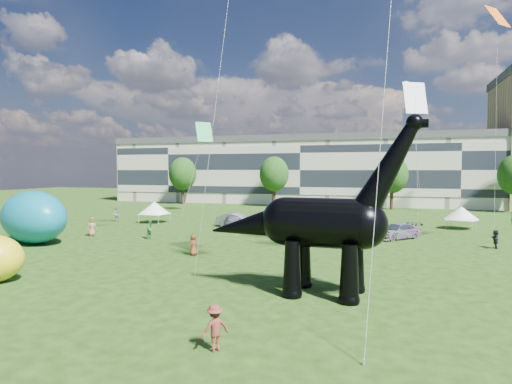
# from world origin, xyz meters

# --- Properties ---
(ground) EXTENTS (220.00, 220.00, 0.00)m
(ground) POSITION_xyz_m (0.00, 0.00, 0.00)
(ground) COLOR #16330C
(ground) RESTS_ON ground
(terrace_row) EXTENTS (78.00, 11.00, 12.00)m
(terrace_row) POSITION_xyz_m (-8.00, 62.00, 6.00)
(terrace_row) COLOR beige
(terrace_row) RESTS_ON ground
(tree_far_left) EXTENTS (5.20, 5.20, 9.44)m
(tree_far_left) POSITION_xyz_m (-30.00, 53.00, 6.29)
(tree_far_left) COLOR #382314
(tree_far_left) RESTS_ON ground
(tree_mid_left) EXTENTS (5.20, 5.20, 9.44)m
(tree_mid_left) POSITION_xyz_m (-12.00, 53.00, 6.29)
(tree_mid_left) COLOR #382314
(tree_mid_left) RESTS_ON ground
(tree_mid_right) EXTENTS (5.20, 5.20, 9.44)m
(tree_mid_right) POSITION_xyz_m (8.00, 53.00, 6.29)
(tree_mid_right) COLOR #382314
(tree_mid_right) RESTS_ON ground
(dinosaur_sculpture) EXTENTS (11.76, 3.41, 9.60)m
(dinosaur_sculpture) POSITION_xyz_m (3.66, 1.67, 3.62)
(dinosaur_sculpture) COLOR black
(dinosaur_sculpture) RESTS_ON ground
(car_silver) EXTENTS (3.72, 4.96, 1.57)m
(car_silver) POSITION_xyz_m (-9.08, 23.83, 0.79)
(car_silver) COLOR #B2B1B6
(car_silver) RESTS_ON ground
(car_grey) EXTENTS (4.95, 2.25, 1.57)m
(car_grey) POSITION_xyz_m (-9.13, 25.22, 0.79)
(car_grey) COLOR gray
(car_grey) RESTS_ON ground
(car_white) EXTENTS (5.46, 4.29, 1.38)m
(car_white) POSITION_xyz_m (3.05, 26.71, 0.69)
(car_white) COLOR white
(car_white) RESTS_ON ground
(car_dark) EXTENTS (4.92, 4.96, 1.44)m
(car_dark) POSITION_xyz_m (8.27, 21.82, 0.72)
(car_dark) COLOR #595960
(car_dark) RESTS_ON ground
(gazebo_near) EXTENTS (4.46, 4.46, 2.49)m
(gazebo_near) POSITION_xyz_m (15.19, 31.11, 1.75)
(gazebo_near) COLOR white
(gazebo_near) RESTS_ON ground
(gazebo_left) EXTENTS (3.82, 3.82, 2.60)m
(gazebo_left) POSITION_xyz_m (-20.29, 26.07, 1.83)
(gazebo_left) COLOR white
(gazebo_left) RESTS_ON ground
(inflatable_teal) EXTENTS (8.70, 7.00, 4.71)m
(inflatable_teal) POSITION_xyz_m (-22.73, 9.64, 2.36)
(inflatable_teal) COLOR #0B728E
(inflatable_teal) RESTS_ON ground
(visitors) EXTENTS (48.16, 43.81, 1.89)m
(visitors) POSITION_xyz_m (-3.53, 16.09, 0.88)
(visitors) COLOR maroon
(visitors) RESTS_ON ground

